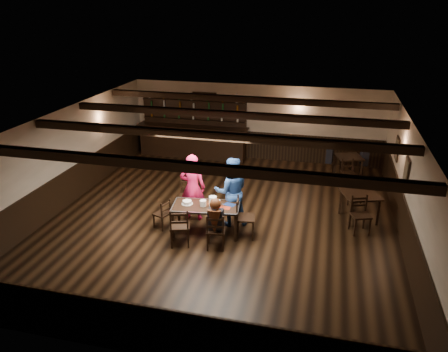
% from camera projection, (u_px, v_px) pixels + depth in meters
% --- Properties ---
extents(ground, '(10.00, 10.00, 0.00)m').
position_uv_depth(ground, '(222.00, 219.00, 11.65)').
color(ground, black).
rests_on(ground, ground).
extents(room_shell, '(9.02, 10.02, 2.71)m').
position_uv_depth(room_shell, '(223.00, 157.00, 11.03)').
color(room_shell, beige).
rests_on(room_shell, ground).
extents(dining_table, '(1.73, 1.03, 0.75)m').
position_uv_depth(dining_table, '(206.00, 208.00, 10.71)').
color(dining_table, black).
rests_on(dining_table, ground).
extents(chair_near_left, '(0.56, 0.55, 0.97)m').
position_uv_depth(chair_near_left, '(179.00, 225.00, 10.15)').
color(chair_near_left, black).
rests_on(chair_near_left, ground).
extents(chair_near_right, '(0.49, 0.47, 0.91)m').
position_uv_depth(chair_near_right, '(216.00, 229.00, 10.04)').
color(chair_near_right, black).
rests_on(chair_near_right, ground).
extents(chair_end_left, '(0.46, 0.47, 0.78)m').
position_uv_depth(chair_end_left, '(164.00, 212.00, 11.01)').
color(chair_end_left, black).
rests_on(chair_end_left, ground).
extents(chair_end_right, '(0.52, 0.54, 1.02)m').
position_uv_depth(chair_end_right, '(242.00, 214.00, 10.59)').
color(chair_end_right, black).
rests_on(chair_end_right, ground).
extents(chair_far_pushed, '(0.44, 0.42, 0.86)m').
position_uv_depth(chair_far_pushed, '(187.00, 193.00, 12.01)').
color(chair_far_pushed, black).
rests_on(chair_far_pushed, ground).
extents(woman_pink, '(0.69, 0.48, 1.81)m').
position_uv_depth(woman_pink, '(193.00, 187.00, 11.34)').
color(woman_pink, '#DB2761').
rests_on(woman_pink, ground).
extents(man_blue, '(1.06, 0.94, 1.81)m').
position_uv_depth(man_blue, '(231.00, 191.00, 11.09)').
color(man_blue, navy).
rests_on(man_blue, ground).
extents(seated_person, '(0.34, 0.52, 0.84)m').
position_uv_depth(seated_person, '(216.00, 216.00, 9.98)').
color(seated_person, black).
rests_on(seated_person, ground).
extents(cake, '(0.28, 0.28, 0.09)m').
position_uv_depth(cake, '(187.00, 202.00, 10.75)').
color(cake, white).
rests_on(cake, dining_table).
extents(plate_stack_a, '(0.16, 0.16, 0.15)m').
position_uv_depth(plate_stack_a, '(203.00, 203.00, 10.64)').
color(plate_stack_a, white).
rests_on(plate_stack_a, dining_table).
extents(plate_stack_b, '(0.19, 0.19, 0.22)m').
position_uv_depth(plate_stack_b, '(213.00, 201.00, 10.67)').
color(plate_stack_b, white).
rests_on(plate_stack_b, dining_table).
extents(tea_light, '(0.05, 0.05, 0.06)m').
position_uv_depth(tea_light, '(210.00, 203.00, 10.78)').
color(tea_light, '#A5A8AD').
rests_on(tea_light, dining_table).
extents(salt_shaker, '(0.04, 0.04, 0.09)m').
position_uv_depth(salt_shaker, '(220.00, 205.00, 10.59)').
color(salt_shaker, silver).
rests_on(salt_shaker, dining_table).
extents(pepper_shaker, '(0.03, 0.03, 0.09)m').
position_uv_depth(pepper_shaker, '(223.00, 205.00, 10.59)').
color(pepper_shaker, '#A5A8AD').
rests_on(pepper_shaker, dining_table).
extents(drink_glass, '(0.08, 0.08, 0.12)m').
position_uv_depth(drink_glass, '(219.00, 202.00, 10.70)').
color(drink_glass, silver).
rests_on(drink_glass, dining_table).
extents(menu_red, '(0.27, 0.19, 0.00)m').
position_uv_depth(menu_red, '(225.00, 208.00, 10.56)').
color(menu_red, maroon).
rests_on(menu_red, dining_table).
extents(menu_blue, '(0.32, 0.27, 0.00)m').
position_uv_depth(menu_blue, '(230.00, 204.00, 10.73)').
color(menu_blue, '#0F1F4B').
rests_on(menu_blue, dining_table).
extents(bar_counter, '(4.11, 0.70, 2.20)m').
position_uv_depth(bar_counter, '(193.00, 137.00, 16.13)').
color(bar_counter, black).
rests_on(bar_counter, ground).
extents(back_table_a, '(1.14, 1.14, 0.75)m').
position_uv_depth(back_table_a, '(360.00, 197.00, 11.38)').
color(back_table_a, black).
rests_on(back_table_a, ground).
extents(back_table_b, '(1.00, 1.00, 0.75)m').
position_uv_depth(back_table_b, '(349.00, 159.00, 14.09)').
color(back_table_b, black).
rests_on(back_table_b, ground).
extents(bg_patron_left, '(0.25, 0.36, 0.69)m').
position_uv_depth(bg_patron_left, '(330.00, 152.00, 14.23)').
color(bg_patron_left, black).
rests_on(bg_patron_left, ground).
extents(bg_patron_right, '(0.28, 0.39, 0.73)m').
position_uv_depth(bg_patron_right, '(365.00, 154.00, 14.04)').
color(bg_patron_right, black).
rests_on(bg_patron_right, ground).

